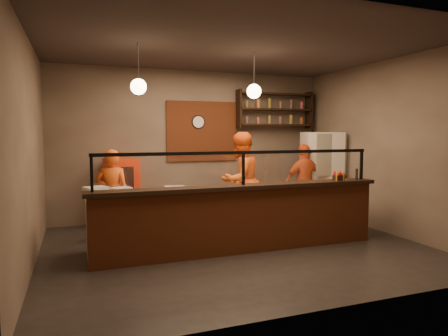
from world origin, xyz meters
name	(u,v)px	position (x,y,z in m)	size (l,w,h in m)	color
floor	(236,247)	(0.00, 0.00, 0.00)	(6.00, 6.00, 0.00)	black
ceiling	(236,47)	(0.00, 0.00, 3.20)	(6.00, 6.00, 0.00)	#362D2A
wall_back	(193,145)	(0.00, 2.50, 1.60)	(6.00, 6.00, 0.00)	#705F52
wall_left	(29,152)	(-3.00, 0.00, 1.60)	(5.00, 5.00, 0.00)	#705F52
wall_right	(385,147)	(3.00, 0.00, 1.60)	(5.00, 5.00, 0.00)	#705F52
wall_front	(328,158)	(0.00, -2.50, 1.60)	(6.00, 6.00, 0.00)	#705F52
brick_patch	(202,131)	(0.20, 2.47, 1.90)	(1.60, 0.04, 1.30)	brown
service_counter	(243,220)	(0.00, -0.30, 0.50)	(4.60, 0.25, 1.00)	brown
counter_ledge	(243,187)	(0.00, -0.30, 1.03)	(4.70, 0.37, 0.06)	black
worktop_cabinet	(231,219)	(0.00, 0.20, 0.42)	(4.60, 0.75, 0.85)	gray
worktop	(231,192)	(0.00, 0.20, 0.88)	(4.60, 0.75, 0.05)	silver
sneeze_guard	(243,165)	(0.00, -0.30, 1.37)	(4.50, 0.05, 0.52)	white
wall_shelving	(275,109)	(1.90, 2.32, 2.40)	(1.84, 0.28, 0.85)	black
wall_clock	(198,122)	(0.10, 2.46, 2.10)	(0.30, 0.30, 0.04)	black
pendant_left	(139,87)	(-1.50, 0.20, 2.55)	(0.24, 0.24, 0.77)	black
pendant_right	(254,91)	(0.40, 0.20, 2.55)	(0.24, 0.24, 0.77)	black
cook_left	(112,195)	(-1.84, 1.14, 0.79)	(0.58, 0.38, 1.59)	#DE5114
cook_mid	(240,180)	(0.57, 1.19, 0.94)	(0.91, 0.71, 1.88)	#E65A15
cook_right	(305,183)	(2.05, 1.24, 0.82)	(0.96, 0.40, 1.63)	#D84914
fridge	(321,175)	(2.60, 1.47, 0.94)	(0.78, 0.73, 1.88)	beige
red_cooler	(122,192)	(-1.58, 2.15, 0.68)	(0.58, 0.53, 1.36)	red
pizza_dough	(214,192)	(-0.34, 0.09, 0.91)	(0.46, 0.46, 0.01)	white
prep_tub_a	(96,192)	(-2.15, 0.28, 0.98)	(0.31, 0.25, 0.16)	silver
prep_tub_b	(121,192)	(-1.78, 0.23, 0.97)	(0.27, 0.22, 0.14)	silver
prep_tub_c	(175,192)	(-1.02, -0.07, 0.97)	(0.30, 0.24, 0.15)	white
rolling_pin	(150,193)	(-1.35, 0.17, 0.93)	(0.06, 0.06, 0.35)	yellow
condiment_caddy	(339,178)	(1.74, -0.33, 1.11)	(0.17, 0.13, 0.09)	black
pepper_mill	(357,174)	(2.09, -0.34, 1.15)	(0.04, 0.04, 0.19)	black
small_plate	(340,179)	(1.83, -0.25, 1.07)	(0.19, 0.19, 0.01)	white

